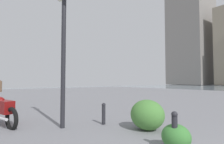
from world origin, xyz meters
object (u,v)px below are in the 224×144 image
Objects in this scene: lamppost at (64,35)px; bollard_mid at (104,113)px; bollard_near at (175,130)px; motorcycle at (2,110)px.

bollard_mid is at bearing -107.98° from lamppost.
bollard_near is at bearing 176.95° from bollard_mid.
motorcycle is 2.60× the size of bollard_near.
bollard_near is 1.15× the size of bollard_mid.
motorcycle is (1.49, 1.47, -2.39)m from lamppost.
lamppost reaches higher than bollard_mid.
lamppost is 5.37× the size of bollard_near.
lamppost is at bearing 19.20° from bollard_near.
motorcycle is at bearing 55.14° from bollard_mid.
bollard_near reaches higher than bollard_mid.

